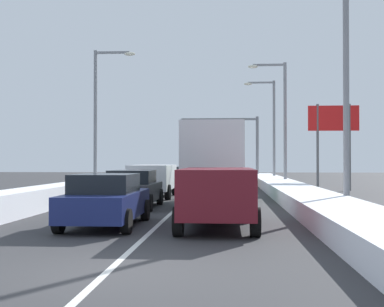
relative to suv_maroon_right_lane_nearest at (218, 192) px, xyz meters
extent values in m
plane|color=#333335|center=(-1.76, 11.08, -1.02)|extent=(120.00, 120.00, 0.00)
cube|color=silver|center=(-1.76, 15.35, -1.01)|extent=(0.14, 46.95, 0.01)
cube|color=white|center=(3.54, 15.35, -0.70)|extent=(2.14, 46.95, 0.63)
cube|color=white|center=(-7.06, 15.35, -0.59)|extent=(1.37, 46.95, 0.85)
cube|color=maroon|center=(0.00, 0.01, 0.03)|extent=(1.95, 4.90, 1.25)
cube|color=black|center=(0.00, -2.40, 0.30)|extent=(1.56, 0.06, 0.55)
cube|color=red|center=(-0.78, -2.39, -0.07)|extent=(0.20, 0.08, 0.28)
cube|color=red|center=(0.78, -2.39, -0.07)|extent=(0.20, 0.08, 0.28)
cylinder|color=black|center=(-0.96, 1.71, -0.65)|extent=(0.25, 0.74, 0.74)
cylinder|color=black|center=(0.95, 1.71, -0.65)|extent=(0.25, 0.74, 0.74)
cylinder|color=black|center=(-0.96, -1.69, -0.65)|extent=(0.25, 0.74, 0.74)
cylinder|color=black|center=(0.95, -1.69, -0.65)|extent=(0.25, 0.74, 0.74)
cube|color=#1E5633|center=(-0.29, 10.04, 0.54)|extent=(2.35, 2.20, 2.00)
cube|color=silver|center=(-0.29, 6.44, 1.04)|extent=(2.35, 5.00, 2.60)
cylinder|color=black|center=(-1.42, 10.34, -0.56)|extent=(0.28, 0.92, 0.92)
cylinder|color=black|center=(0.83, 10.34, -0.56)|extent=(0.28, 0.92, 0.92)
cylinder|color=black|center=(-1.42, 4.94, -0.56)|extent=(0.28, 0.92, 0.92)
cylinder|color=black|center=(0.83, 4.94, -0.56)|extent=(0.28, 0.92, 0.92)
cube|color=#B7BABF|center=(0.08, 15.77, 0.03)|extent=(1.95, 4.90, 1.25)
cube|color=black|center=(0.08, 13.36, 0.30)|extent=(1.56, 0.06, 0.55)
cube|color=red|center=(-0.70, 13.37, -0.07)|extent=(0.20, 0.08, 0.28)
cube|color=red|center=(0.86, 13.37, -0.07)|extent=(0.20, 0.08, 0.28)
cylinder|color=black|center=(-0.87, 17.47, -0.65)|extent=(0.25, 0.74, 0.74)
cylinder|color=black|center=(1.04, 17.47, -0.65)|extent=(0.25, 0.74, 0.74)
cylinder|color=black|center=(-0.87, 14.07, -0.65)|extent=(0.25, 0.74, 0.74)
cylinder|color=black|center=(1.04, 14.07, -0.65)|extent=(0.25, 0.74, 0.74)
cube|color=#937F60|center=(0.00, 23.02, 0.03)|extent=(1.95, 4.90, 1.25)
cube|color=black|center=(0.00, 20.61, 0.30)|extent=(1.56, 0.06, 0.55)
cube|color=red|center=(-0.78, 20.62, -0.07)|extent=(0.20, 0.08, 0.28)
cube|color=red|center=(0.78, 20.62, -0.07)|extent=(0.20, 0.08, 0.28)
cylinder|color=black|center=(-0.96, 24.72, -0.65)|extent=(0.25, 0.74, 0.74)
cylinder|color=black|center=(0.95, 24.72, -0.65)|extent=(0.25, 0.74, 0.74)
cylinder|color=black|center=(-0.96, 21.32, -0.65)|extent=(0.25, 0.74, 0.74)
cylinder|color=black|center=(0.95, 21.32, -0.65)|extent=(0.25, 0.74, 0.74)
cube|color=navy|center=(-3.21, 0.17, -0.39)|extent=(1.82, 4.50, 0.70)
cube|color=black|center=(-3.21, 0.02, 0.22)|extent=(1.64, 2.20, 0.55)
cube|color=red|center=(-3.90, -2.03, -0.27)|extent=(0.24, 0.08, 0.14)
cube|color=red|center=(-2.52, -2.03, -0.27)|extent=(0.24, 0.08, 0.14)
cylinder|color=black|center=(-4.10, 1.72, -0.69)|extent=(0.22, 0.66, 0.66)
cylinder|color=black|center=(-2.32, 1.72, -0.69)|extent=(0.22, 0.66, 0.66)
cylinder|color=black|center=(-4.10, -1.38, -0.69)|extent=(0.22, 0.66, 0.66)
cylinder|color=black|center=(-2.32, -1.38, -0.69)|extent=(0.22, 0.66, 0.66)
cube|color=#38383D|center=(-3.53, 6.19, -0.39)|extent=(1.82, 4.50, 0.70)
cube|color=black|center=(-3.53, 6.04, 0.22)|extent=(1.64, 2.20, 0.55)
cube|color=red|center=(-4.22, 3.99, -0.27)|extent=(0.24, 0.08, 0.14)
cube|color=red|center=(-2.84, 3.99, -0.27)|extent=(0.24, 0.08, 0.14)
cylinder|color=black|center=(-4.42, 7.74, -0.69)|extent=(0.22, 0.66, 0.66)
cylinder|color=black|center=(-2.64, 7.74, -0.69)|extent=(0.22, 0.66, 0.66)
cylinder|color=black|center=(-4.42, 4.64, -0.69)|extent=(0.22, 0.66, 0.66)
cylinder|color=black|center=(-2.64, 4.64, -0.69)|extent=(0.22, 0.66, 0.66)
cube|color=silver|center=(-3.57, 12.23, 0.03)|extent=(1.95, 4.90, 1.25)
cube|color=black|center=(-3.57, 9.82, 0.30)|extent=(1.56, 0.06, 0.55)
cube|color=red|center=(-4.35, 9.83, -0.07)|extent=(0.20, 0.08, 0.28)
cube|color=red|center=(-2.79, 9.83, -0.07)|extent=(0.20, 0.08, 0.28)
cylinder|color=black|center=(-4.53, 13.93, -0.65)|extent=(0.25, 0.74, 0.74)
cylinder|color=black|center=(-2.62, 13.93, -0.65)|extent=(0.25, 0.74, 0.74)
cylinder|color=black|center=(-4.53, 10.53, -0.65)|extent=(0.25, 0.74, 0.74)
cylinder|color=black|center=(-2.62, 10.53, -0.65)|extent=(0.25, 0.74, 0.74)
cube|color=slate|center=(-3.24, 18.89, -0.39)|extent=(1.82, 4.50, 0.70)
cube|color=black|center=(-3.24, 18.74, 0.22)|extent=(1.64, 2.20, 0.55)
cube|color=red|center=(-3.93, 16.69, -0.27)|extent=(0.24, 0.08, 0.14)
cube|color=red|center=(-2.55, 16.69, -0.27)|extent=(0.24, 0.08, 0.14)
cylinder|color=black|center=(-4.13, 20.44, -0.69)|extent=(0.22, 0.66, 0.66)
cylinder|color=black|center=(-2.35, 20.44, -0.69)|extent=(0.22, 0.66, 0.66)
cylinder|color=black|center=(-4.13, 17.34, -0.69)|extent=(0.22, 0.66, 0.66)
cylinder|color=black|center=(-2.35, 17.34, -0.69)|extent=(0.22, 0.66, 0.66)
cylinder|color=slate|center=(3.14, 36.69, 2.08)|extent=(0.28, 0.28, 6.20)
cube|color=slate|center=(-0.56, 36.69, 4.93)|extent=(7.40, 0.20, 0.20)
cube|color=black|center=(-0.06, 36.69, 4.36)|extent=(0.34, 0.34, 0.95)
sphere|color=red|center=(-0.06, 36.51, 4.64)|extent=(0.22, 0.22, 0.22)
sphere|color=#593F0C|center=(-0.06, 36.51, 4.36)|extent=(0.22, 0.22, 0.22)
sphere|color=#0C3819|center=(-0.06, 36.51, 4.07)|extent=(0.22, 0.22, 0.22)
cube|color=black|center=(-3.46, 36.69, 4.36)|extent=(0.34, 0.34, 0.95)
sphere|color=red|center=(-3.46, 36.51, 4.64)|extent=(0.22, 0.22, 0.22)
sphere|color=#593F0C|center=(-3.46, 36.51, 4.36)|extent=(0.22, 0.22, 0.22)
sphere|color=#0C3819|center=(-3.46, 36.51, 4.07)|extent=(0.22, 0.22, 0.22)
cylinder|color=gray|center=(4.58, 4.68, 3.62)|extent=(0.22, 0.22, 9.27)
cylinder|color=gray|center=(4.22, 21.75, 3.31)|extent=(0.22, 0.22, 8.66)
cube|color=gray|center=(3.12, 21.75, 7.49)|extent=(2.20, 0.14, 0.14)
ellipsoid|color=#EAE5C6|center=(2.02, 21.75, 7.39)|extent=(0.70, 0.36, 0.24)
cylinder|color=gray|center=(4.20, 30.29, 3.34)|extent=(0.22, 0.22, 8.71)
cube|color=gray|center=(3.10, 30.29, 7.54)|extent=(2.20, 0.14, 0.14)
ellipsoid|color=#EAE5C6|center=(2.00, 30.29, 7.44)|extent=(0.70, 0.36, 0.24)
cylinder|color=gray|center=(-8.11, 18.12, 3.44)|extent=(0.22, 0.22, 8.91)
cube|color=gray|center=(-7.01, 18.12, 7.74)|extent=(2.20, 0.14, 0.14)
ellipsoid|color=#EAE5C6|center=(-5.91, 18.12, 7.64)|extent=(0.70, 0.36, 0.24)
cylinder|color=#59595B|center=(5.99, 19.19, 1.73)|extent=(0.16, 0.16, 5.50)
cylinder|color=#59595B|center=(7.99, 19.19, 1.73)|extent=(0.16, 0.16, 5.50)
cube|color=red|center=(6.99, 19.19, 3.58)|extent=(3.20, 0.12, 1.60)
camera|label=1|loc=(0.28, -14.78, 0.87)|focal=49.31mm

